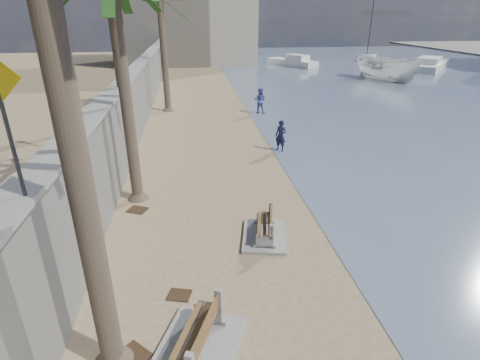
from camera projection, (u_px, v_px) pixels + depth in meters
seawall at (141, 94)px, 23.99m from camera, size 0.45×70.00×3.50m
wall_cap at (138, 65)px, 23.26m from camera, size 0.80×70.00×0.12m
end_building at (186, 9)px, 51.20m from camera, size 18.00×12.00×14.00m
bench_near at (195, 341)px, 7.58m from camera, size 2.37×2.80×0.99m
bench_far at (264, 228)px, 11.73m from camera, size 1.67×2.16×0.81m
pedestrian_sign at (2, 107)px, 5.88m from camera, size 0.78×0.07×2.40m
streetlight at (108, 9)px, 14.76m from camera, size 0.28×0.28×5.12m
person_a at (281, 134)px, 18.97m from camera, size 0.79×0.77×1.83m
person_b at (260, 99)px, 26.24m from camera, size 1.19×1.09×1.99m
boat_cruiser at (387, 67)px, 39.05m from camera, size 3.96×4.00×3.52m
yacht_near at (430, 66)px, 47.96m from camera, size 9.65×10.25×1.50m
yacht_far at (292, 63)px, 50.43m from camera, size 5.77×7.52×1.50m
sailboat_west at (366, 58)px, 56.33m from camera, size 5.11×5.92×10.05m
debris_b at (134, 355)px, 7.76m from camera, size 0.82×0.82×0.03m
debris_c at (138, 210)px, 13.50m from camera, size 0.83×0.77×0.03m
debris_d at (179, 295)px, 9.42m from camera, size 0.66×0.59×0.03m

